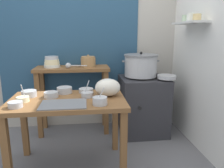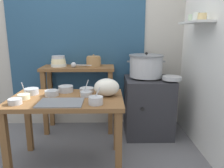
{
  "view_description": "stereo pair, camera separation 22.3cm",
  "coord_description": "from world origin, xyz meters",
  "px_view_note": "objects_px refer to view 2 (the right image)",
  "views": [
    {
      "loc": [
        0.07,
        -2.03,
        1.33
      ],
      "look_at": [
        0.33,
        0.14,
        0.82
      ],
      "focal_mm": 34.69,
      "sensor_mm": 36.0,
      "label": 1
    },
    {
      "loc": [
        0.29,
        -2.04,
        1.33
      ],
      "look_at": [
        0.33,
        0.14,
        0.82
      ],
      "focal_mm": 34.69,
      "sensor_mm": 36.0,
      "label": 2
    }
  ],
  "objects_px": {
    "back_shelf_table": "(79,83)",
    "prep_bowl_6": "(24,96)",
    "prep_bowl_3": "(31,91)",
    "bowl_stack_enamel": "(58,62)",
    "stove_block": "(148,106)",
    "plastic_bag": "(107,87)",
    "steamer_pot": "(146,66)",
    "ladle": "(74,65)",
    "prep_bowl_0": "(15,101)",
    "prep_table": "(67,108)",
    "prep_bowl_2": "(52,93)",
    "prep_bowl_7": "(86,94)",
    "serving_tray": "(61,103)",
    "prep_bowl_5": "(96,100)",
    "clay_pot": "(94,61)",
    "prep_bowl_1": "(66,89)",
    "prep_bowl_4": "(87,90)",
    "wide_pan": "(172,78)"
  },
  "relations": [
    {
      "from": "back_shelf_table",
      "to": "prep_bowl_6",
      "type": "height_order",
      "value": "back_shelf_table"
    },
    {
      "from": "prep_bowl_3",
      "to": "bowl_stack_enamel",
      "type": "bearing_deg",
      "value": 79.9
    },
    {
      "from": "stove_block",
      "to": "plastic_bag",
      "type": "height_order",
      "value": "plastic_bag"
    },
    {
      "from": "steamer_pot",
      "to": "prep_bowl_6",
      "type": "bearing_deg",
      "value": -149.21
    },
    {
      "from": "stove_block",
      "to": "steamer_pot",
      "type": "bearing_deg",
      "value": 153.38
    },
    {
      "from": "ladle",
      "to": "prep_bowl_3",
      "type": "height_order",
      "value": "ladle"
    },
    {
      "from": "bowl_stack_enamel",
      "to": "prep_bowl_0",
      "type": "distance_m",
      "value": 1.07
    },
    {
      "from": "steamer_pot",
      "to": "ladle",
      "type": "bearing_deg",
      "value": 179.13
    },
    {
      "from": "prep_table",
      "to": "ladle",
      "type": "relative_size",
      "value": 4.04
    },
    {
      "from": "prep_bowl_2",
      "to": "back_shelf_table",
      "type": "bearing_deg",
      "value": 77.74
    },
    {
      "from": "prep_bowl_7",
      "to": "serving_tray",
      "type": "bearing_deg",
      "value": -134.06
    },
    {
      "from": "ladle",
      "to": "plastic_bag",
      "type": "bearing_deg",
      "value": -58.48
    },
    {
      "from": "serving_tray",
      "to": "prep_bowl_3",
      "type": "bearing_deg",
      "value": 140.51
    },
    {
      "from": "plastic_bag",
      "to": "prep_bowl_5",
      "type": "relative_size",
      "value": 1.62
    },
    {
      "from": "clay_pot",
      "to": "prep_bowl_5",
      "type": "relative_size",
      "value": 1.24
    },
    {
      "from": "prep_bowl_5",
      "to": "prep_bowl_6",
      "type": "distance_m",
      "value": 0.72
    },
    {
      "from": "back_shelf_table",
      "to": "bowl_stack_enamel",
      "type": "bearing_deg",
      "value": 178.6
    },
    {
      "from": "plastic_bag",
      "to": "prep_bowl_1",
      "type": "height_order",
      "value": "plastic_bag"
    },
    {
      "from": "clay_pot",
      "to": "stove_block",
      "type": "bearing_deg",
      "value": -10.22
    },
    {
      "from": "prep_bowl_3",
      "to": "prep_bowl_4",
      "type": "distance_m",
      "value": 0.57
    },
    {
      "from": "wide_pan",
      "to": "prep_bowl_2",
      "type": "distance_m",
      "value": 1.42
    },
    {
      "from": "prep_bowl_4",
      "to": "prep_bowl_7",
      "type": "height_order",
      "value": "prep_bowl_7"
    },
    {
      "from": "prep_bowl_0",
      "to": "prep_bowl_2",
      "type": "xyz_separation_m",
      "value": [
        0.26,
        0.27,
        0.0
      ]
    },
    {
      "from": "plastic_bag",
      "to": "prep_bowl_2",
      "type": "distance_m",
      "value": 0.56
    },
    {
      "from": "steamer_pot",
      "to": "prep_bowl_5",
      "type": "distance_m",
      "value": 1.12
    },
    {
      "from": "clay_pot",
      "to": "prep_bowl_2",
      "type": "xyz_separation_m",
      "value": [
        -0.38,
        -0.76,
        -0.22
      ]
    },
    {
      "from": "wide_pan",
      "to": "prep_bowl_5",
      "type": "bearing_deg",
      "value": -140.3
    },
    {
      "from": "back_shelf_table",
      "to": "ladle",
      "type": "bearing_deg",
      "value": -108.63
    },
    {
      "from": "serving_tray",
      "to": "prep_bowl_5",
      "type": "xyz_separation_m",
      "value": [
        0.32,
        -0.03,
        0.03
      ]
    },
    {
      "from": "wide_pan",
      "to": "prep_bowl_6",
      "type": "height_order",
      "value": "prep_bowl_6"
    },
    {
      "from": "prep_bowl_0",
      "to": "prep_bowl_2",
      "type": "relative_size",
      "value": 0.88
    },
    {
      "from": "prep_table",
      "to": "prep_bowl_7",
      "type": "xyz_separation_m",
      "value": [
        0.19,
        0.05,
        0.14
      ]
    },
    {
      "from": "clay_pot",
      "to": "plastic_bag",
      "type": "height_order",
      "value": "clay_pot"
    },
    {
      "from": "plastic_bag",
      "to": "steamer_pot",
      "type": "bearing_deg",
      "value": 53.24
    },
    {
      "from": "wide_pan",
      "to": "prep_bowl_0",
      "type": "bearing_deg",
      "value": -155.77
    },
    {
      "from": "prep_bowl_1",
      "to": "prep_bowl_7",
      "type": "xyz_separation_m",
      "value": [
        0.24,
        -0.17,
        -0.01
      ]
    },
    {
      "from": "prep_table",
      "to": "prep_bowl_5",
      "type": "relative_size",
      "value": 7.09
    },
    {
      "from": "prep_bowl_4",
      "to": "steamer_pot",
      "type": "bearing_deg",
      "value": 36.11
    },
    {
      "from": "prep_bowl_0",
      "to": "prep_bowl_2",
      "type": "bearing_deg",
      "value": 46.53
    },
    {
      "from": "prep_bowl_2",
      "to": "steamer_pot",
      "type": "bearing_deg",
      "value": 31.71
    },
    {
      "from": "clay_pot",
      "to": "prep_bowl_0",
      "type": "distance_m",
      "value": 1.23
    },
    {
      "from": "stove_block",
      "to": "prep_bowl_1",
      "type": "relative_size",
      "value": 5.01
    },
    {
      "from": "stove_block",
      "to": "prep_bowl_2",
      "type": "relative_size",
      "value": 5.68
    },
    {
      "from": "prep_bowl_2",
      "to": "prep_bowl_7",
      "type": "bearing_deg",
      "value": -5.27
    },
    {
      "from": "steamer_pot",
      "to": "prep_bowl_1",
      "type": "height_order",
      "value": "steamer_pot"
    },
    {
      "from": "prep_table",
      "to": "prep_bowl_0",
      "type": "height_order",
      "value": "prep_bowl_0"
    },
    {
      "from": "serving_tray",
      "to": "plastic_bag",
      "type": "relative_size",
      "value": 1.59
    },
    {
      "from": "prep_table",
      "to": "prep_bowl_2",
      "type": "xyz_separation_m",
      "value": [
        -0.16,
        0.08,
        0.14
      ]
    },
    {
      "from": "clay_pot",
      "to": "prep_bowl_4",
      "type": "bearing_deg",
      "value": -93.28
    },
    {
      "from": "plastic_bag",
      "to": "prep_bowl_0",
      "type": "distance_m",
      "value": 0.85
    }
  ]
}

